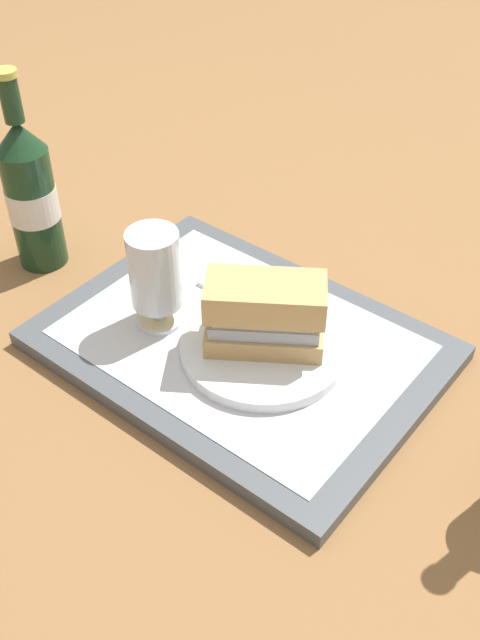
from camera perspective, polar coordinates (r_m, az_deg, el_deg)
name	(u,v)px	position (r m, az deg, el deg)	size (l,w,h in m)	color
ground_plane	(240,352)	(0.87, 0.00, -2.47)	(3.00, 3.00, 0.00)	olive
tray	(240,346)	(0.87, 0.00, -1.99)	(0.44, 0.32, 0.02)	#4C5156
placemat	(240,339)	(0.86, 0.00, -1.48)	(0.38, 0.27, 0.00)	silver
plate	(265,346)	(0.84, 1.97, -1.98)	(0.19, 0.19, 0.01)	white
sandwich	(263,312)	(0.81, 1.81, 0.64)	(0.14, 0.13, 0.08)	tan
beer_glass	(155,276)	(0.85, -6.53, 3.36)	(0.06, 0.06, 0.12)	silver
napkin_folded	(242,283)	(0.93, 0.15, 2.84)	(0.09, 0.07, 0.01)	white
beer_bottle	(31,194)	(0.99, -15.80, 9.34)	(0.07, 0.07, 0.27)	#19381E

